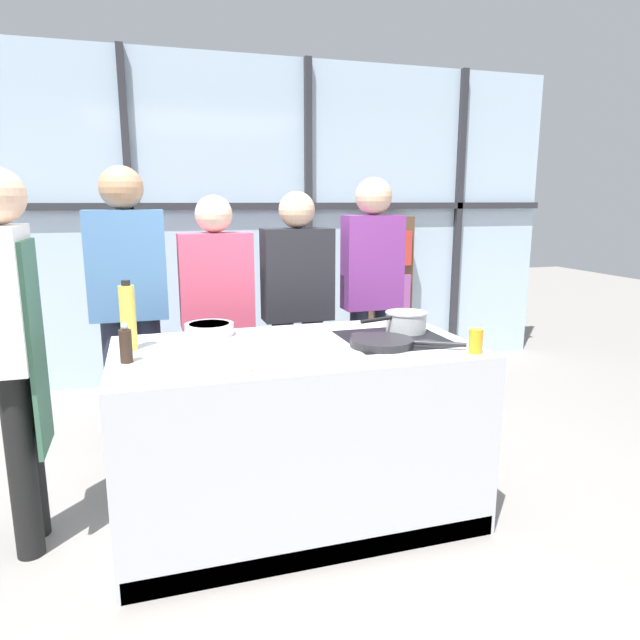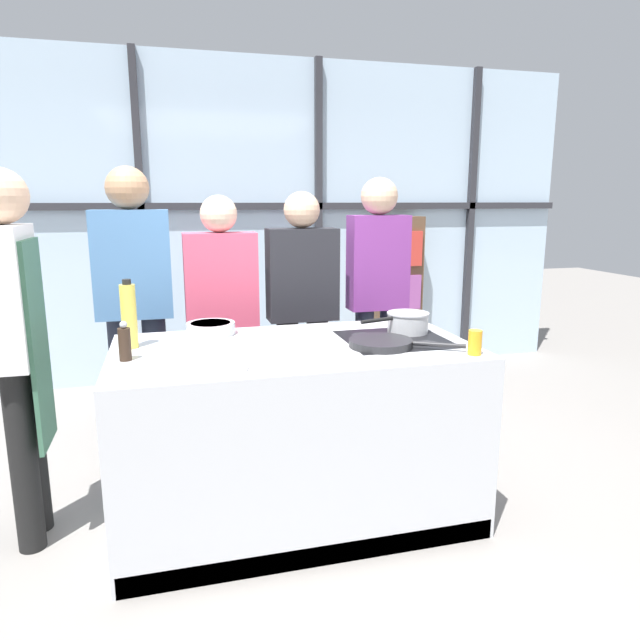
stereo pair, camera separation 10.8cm
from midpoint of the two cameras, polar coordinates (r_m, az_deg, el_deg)
The scene contains 16 objects.
ground_plane at distance 3.14m, azimuth -1.42°, elevation -18.60°, with size 18.00×18.00×0.00m, color gray.
back_window_wall at distance 5.15m, azimuth -8.08°, elevation 9.69°, with size 6.40×0.10×2.80m.
bookshelf at distance 5.43m, azimuth 8.35°, elevation 2.58°, with size 0.45×0.19×1.45m.
demo_island at distance 2.93m, azimuth -1.44°, elevation -11.08°, with size 1.74×0.95×0.89m.
chef at distance 2.85m, azimuth -27.19°, elevation -1.14°, with size 0.24×0.38×1.73m.
spectator_far_left at distance 3.61m, azimuth -17.26°, elevation 2.30°, with size 0.45×0.25×1.79m.
spectator_center_left at distance 3.64m, azimuth -8.94°, elevation 1.04°, with size 0.45×0.23×1.62m.
spectator_center_right at distance 3.73m, azimuth -0.95°, elevation 1.66°, with size 0.45×0.23×1.65m.
spectator_far_right at distance 3.87m, azimuth 6.57°, elevation 3.23°, with size 0.40×0.24×1.74m.
frying_pan at distance 2.79m, azimuth 7.36°, elevation -2.27°, with size 0.51×0.36×0.04m.
saucepan at distance 3.10m, azimuth 9.71°, elevation -0.18°, with size 0.41×0.23×0.11m.
white_plate at distance 2.43m, azimuth -9.15°, elevation -4.80°, with size 0.27×0.27×0.01m, color white.
mixing_bowl at distance 3.07m, azimuth -9.88°, elevation -0.79°, with size 0.26×0.26×0.06m.
oil_bottle at distance 2.85m, azimuth -17.55°, elevation 0.42°, with size 0.07×0.07×0.33m.
pepper_grinder at distance 2.65m, azimuth -17.86°, elevation -2.21°, with size 0.05×0.05×0.18m.
juice_glass_near at distance 2.73m, azimuth 16.33°, elevation -2.18°, with size 0.06×0.06×0.12m, color orange.
Camera 2 is at (-0.57, -2.64, 1.59)m, focal length 32.00 mm.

